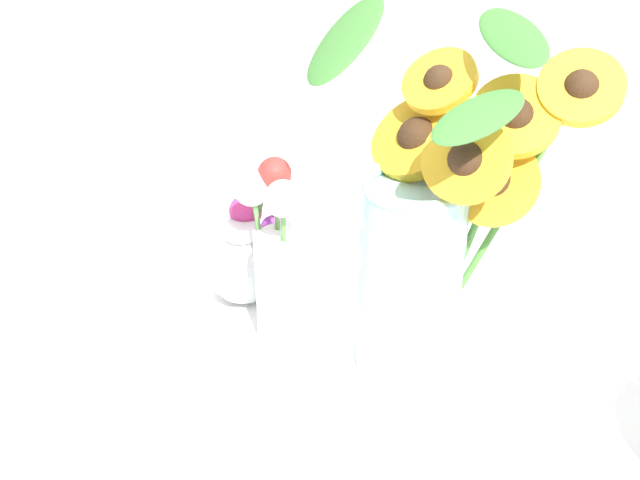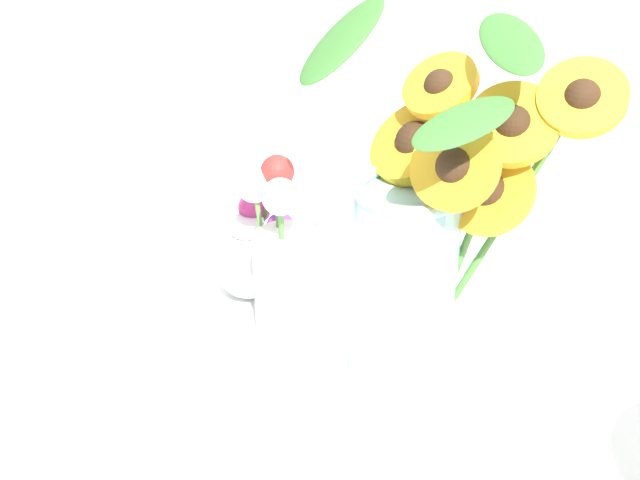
# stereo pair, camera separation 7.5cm
# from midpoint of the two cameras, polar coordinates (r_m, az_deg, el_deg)

# --- Properties ---
(ground_plane) EXTENTS (6.00, 6.00, 0.00)m
(ground_plane) POSITION_cam_midpoint_polar(r_m,az_deg,el_deg) (0.77, -0.15, -10.83)
(ground_plane) COLOR silver
(serving_tray) EXTENTS (0.45, 0.45, 0.02)m
(serving_tray) POSITION_cam_midpoint_polar(r_m,az_deg,el_deg) (0.82, 2.65, -7.22)
(serving_tray) COLOR white
(serving_tray) RESTS_ON ground_plane
(mason_jar_sunflowers) EXTENTS (0.24, 0.20, 0.35)m
(mason_jar_sunflowers) POSITION_cam_midpoint_polar(r_m,az_deg,el_deg) (0.69, 10.69, -0.26)
(mason_jar_sunflowers) COLOR #9ED1D6
(mason_jar_sunflowers) RESTS_ON serving_tray
(vase_small_center) EXTENTS (0.10, 0.07, 0.19)m
(vase_small_center) POSITION_cam_midpoint_polar(r_m,az_deg,el_deg) (0.76, 0.11, -2.14)
(vase_small_center) COLOR white
(vase_small_center) RESTS_ON serving_tray
(vase_bulb_right) EXTENTS (0.08, 0.09, 0.16)m
(vase_bulb_right) POSITION_cam_midpoint_polar(r_m,az_deg,el_deg) (0.84, -2.55, -0.89)
(vase_bulb_right) COLOR white
(vase_bulb_right) RESTS_ON serving_tray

